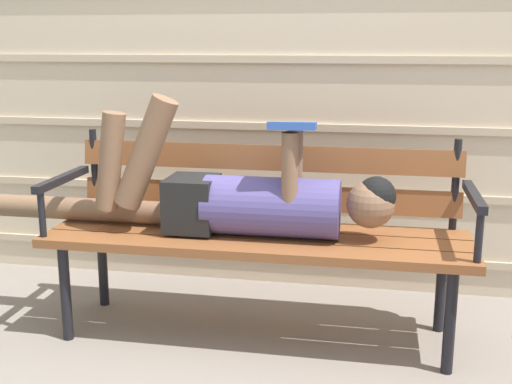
# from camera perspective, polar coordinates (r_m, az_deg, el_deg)

# --- Properties ---
(ground_plane) EXTENTS (12.00, 12.00, 0.00)m
(ground_plane) POSITION_cam_1_polar(r_m,az_deg,el_deg) (2.66, -0.76, -14.10)
(ground_plane) COLOR gray
(house_siding) EXTENTS (5.49, 0.08, 2.59)m
(house_siding) POSITION_cam_1_polar(r_m,az_deg,el_deg) (3.19, 2.23, 14.51)
(house_siding) COLOR beige
(house_siding) RESTS_ON ground
(park_bench) EXTENTS (1.74, 0.49, 0.83)m
(park_bench) POSITION_cam_1_polar(r_m,az_deg,el_deg) (2.72, 0.27, -2.62)
(park_bench) COLOR brown
(park_bench) RESTS_ON ground
(reclining_person) EXTENTS (1.74, 0.26, 0.58)m
(reclining_person) POSITION_cam_1_polar(r_m,az_deg,el_deg) (2.64, -1.71, -0.43)
(reclining_person) COLOR #514784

